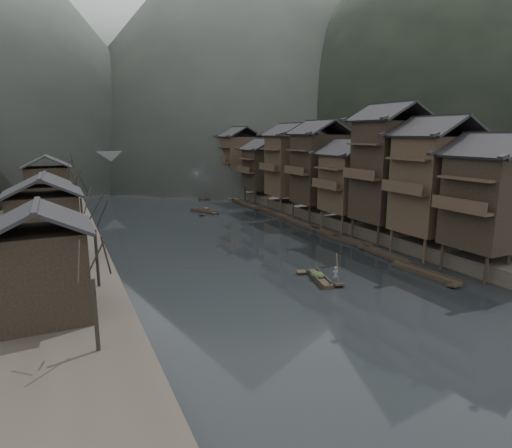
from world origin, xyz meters
TOP-DOWN VIEW (x-y plane):
  - water at (0.00, 0.00)m, footprint 300.00×300.00m
  - right_bank at (35.00, 40.00)m, footprint 40.00×200.00m
  - stilt_houses at (17.28, 18.82)m, footprint 9.00×67.60m
  - left_houses at (-20.50, 20.12)m, footprint 8.10×53.20m
  - bare_trees at (-17.00, 26.49)m, footprint 3.69×72.93m
  - moored_sampans at (12.30, 17.65)m, footprint 3.05×55.30m
  - midriver_boats at (3.90, 45.70)m, footprint 7.56×28.44m
  - stone_bridge at (-0.00, 72.00)m, footprint 40.00×6.00m
  - hills at (6.40, 165.12)m, footprint 320.00×380.00m
  - hero_sampan at (1.62, -3.32)m, footprint 2.27×5.16m
  - cargo_heap at (1.56, -3.09)m, footprint 1.13×1.47m
  - boatman at (2.10, -5.04)m, footprint 0.63×0.50m
  - bamboo_pole at (2.30, -5.04)m, footprint 1.73×1.92m

SIDE VIEW (x-z plane):
  - water at x=0.00m, z-range 0.00..0.00m
  - moored_sampans at x=12.30m, z-range -0.03..0.44m
  - hero_sampan at x=1.62m, z-range -0.01..0.42m
  - midriver_boats at x=3.90m, z-range -0.02..0.43m
  - cargo_heap at x=1.56m, z-range 0.44..1.11m
  - right_bank at x=35.00m, z-range 0.00..1.80m
  - boatman at x=2.10m, z-range 0.44..1.97m
  - bamboo_pole at x=2.30m, z-range 1.97..5.81m
  - stone_bridge at x=0.00m, z-range 0.61..9.61m
  - left_houses at x=-20.50m, z-range 1.30..10.02m
  - bare_trees at x=-17.00m, z-range 2.61..10.00m
  - stilt_houses at x=17.28m, z-range 0.62..17.44m
  - hills at x=6.40m, z-range -2.21..105.49m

